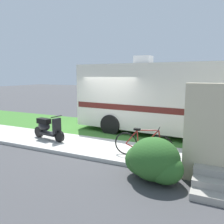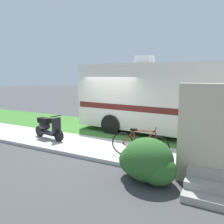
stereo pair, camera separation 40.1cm
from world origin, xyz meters
The scene contains 11 objects.
ground_plane centered at (0.00, 0.00, 0.00)m, with size 80.00×80.00×0.00m, color #424244.
sidewalk centered at (0.00, -1.20, 0.06)m, with size 24.00×2.00×0.12m.
grass_strip centered at (0.00, 1.50, 0.04)m, with size 24.00×3.40×0.08m.
motorhome_rv centered at (2.41, 1.76, 1.68)m, with size 7.96×3.02×3.54m.
scooter centered at (-1.67, -1.26, 0.58)m, with size 1.60×0.56×0.97m.
bicycle centered at (2.23, -1.51, 0.52)m, with size 1.79×0.52×0.91m.
pickup_truck_near centered at (1.81, 6.12, 0.92)m, with size 5.86×2.40×1.70m.
porch_steps centered at (4.48, -2.29, 0.97)m, with size 2.00×1.26×2.40m.
bush_by_porch centered at (2.86, -2.69, 0.50)m, with size 1.50×1.13×1.07m.
bottle_green centered at (3.63, -0.76, 0.23)m, with size 0.07×0.07×0.27m.
bottle_spare centered at (3.92, -0.85, 0.23)m, with size 0.07×0.07×0.26m.
Camera 2 is at (4.54, -7.74, 2.59)m, focal length 36.44 mm.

